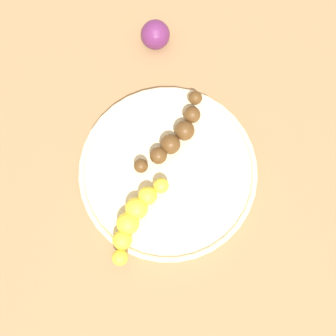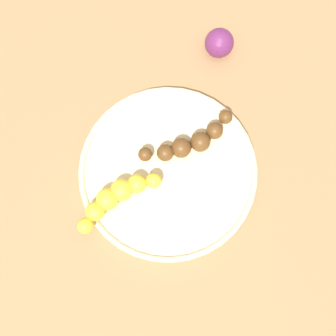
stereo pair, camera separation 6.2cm
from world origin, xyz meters
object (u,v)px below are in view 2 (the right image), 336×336
(plum_purple, at_px, (219,43))
(banana_overripe, at_px, (190,142))
(fruit_bowl, at_px, (168,171))
(banana_yellow, at_px, (116,197))

(plum_purple, bearing_deg, banana_overripe, -164.05)
(fruit_bowl, relative_size, banana_overripe, 2.07)
(banana_overripe, bearing_deg, banana_yellow, -77.52)
(fruit_bowl, bearing_deg, plum_purple, 10.55)
(banana_overripe, bearing_deg, plum_purple, 139.10)
(banana_yellow, distance_m, banana_overripe, 0.15)
(banana_yellow, bearing_deg, plum_purple, -66.14)
(fruit_bowl, distance_m, banana_overripe, 0.06)
(banana_yellow, distance_m, plum_purple, 0.33)
(banana_yellow, relative_size, plum_purple, 2.75)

